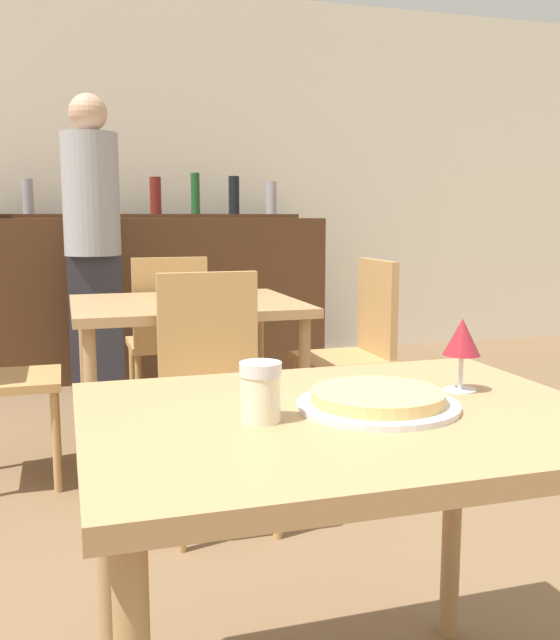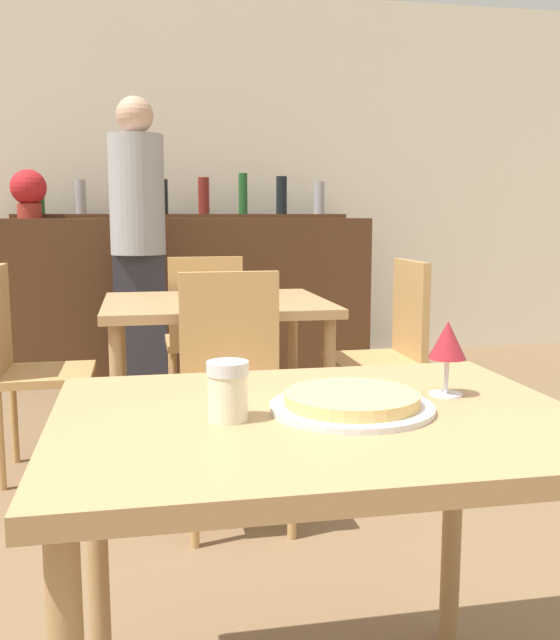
{
  "view_description": "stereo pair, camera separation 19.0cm",
  "coord_description": "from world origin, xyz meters",
  "px_view_note": "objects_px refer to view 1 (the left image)",
  "views": [
    {
      "loc": [
        -0.51,
        -1.25,
        1.13
      ],
      "look_at": [
        0.03,
        0.55,
        0.85
      ],
      "focal_mm": 40.0,
      "sensor_mm": 36.0,
      "label": 1
    },
    {
      "loc": [
        -0.33,
        -1.29,
        1.13
      ],
      "look_at": [
        0.03,
        0.55,
        0.85
      ],
      "focal_mm": 40.0,
      "sensor_mm": 36.0,
      "label": 2
    }
  ],
  "objects_px": {
    "cheese_shaker": "(261,391)",
    "pizza_tray": "(377,400)",
    "person_standing": "(93,234)",
    "chair_far_side_back": "(168,331)",
    "wine_glass": "(462,339)",
    "chair_far_side_right": "(358,342)",
    "chair_far_side_front": "(214,380)"
  },
  "relations": [
    {
      "from": "chair_far_side_back",
      "to": "cheese_shaker",
      "type": "bearing_deg",
      "value": 85.93
    },
    {
      "from": "chair_far_side_front",
      "to": "cheese_shaker",
      "type": "bearing_deg",
      "value": -97.75
    },
    {
      "from": "chair_far_side_front",
      "to": "chair_far_side_right",
      "type": "xyz_separation_m",
      "value": [
        0.82,
        0.59,
        0.0
      ]
    },
    {
      "from": "person_standing",
      "to": "wine_glass",
      "type": "height_order",
      "value": "person_standing"
    },
    {
      "from": "chair_far_side_front",
      "to": "cheese_shaker",
      "type": "distance_m",
      "value": 1.34
    },
    {
      "from": "chair_far_side_right",
      "to": "wine_glass",
      "type": "height_order",
      "value": "chair_far_side_right"
    },
    {
      "from": "chair_far_side_front",
      "to": "chair_far_side_right",
      "type": "distance_m",
      "value": 1.01
    },
    {
      "from": "wine_glass",
      "to": "person_standing",
      "type": "bearing_deg",
      "value": 101.17
    },
    {
      "from": "chair_far_side_right",
      "to": "person_standing",
      "type": "distance_m",
      "value": 1.89
    },
    {
      "from": "pizza_tray",
      "to": "person_standing",
      "type": "distance_m",
      "value": 3.31
    },
    {
      "from": "chair_far_side_back",
      "to": "wine_glass",
      "type": "xyz_separation_m",
      "value": [
        0.3,
        -2.38,
        0.34
      ]
    },
    {
      "from": "chair_far_side_back",
      "to": "wine_glass",
      "type": "relative_size",
      "value": 5.76
    },
    {
      "from": "pizza_tray",
      "to": "person_standing",
      "type": "height_order",
      "value": "person_standing"
    },
    {
      "from": "chair_far_side_front",
      "to": "chair_far_side_back",
      "type": "relative_size",
      "value": 1.0
    },
    {
      "from": "chair_far_side_front",
      "to": "wine_glass",
      "type": "relative_size",
      "value": 5.76
    },
    {
      "from": "chair_far_side_right",
      "to": "wine_glass",
      "type": "relative_size",
      "value": 5.76
    },
    {
      "from": "cheese_shaker",
      "to": "person_standing",
      "type": "xyz_separation_m",
      "value": [
        -0.16,
        3.3,
        0.2
      ]
    },
    {
      "from": "pizza_tray",
      "to": "cheese_shaker",
      "type": "bearing_deg",
      "value": -174.72
    },
    {
      "from": "pizza_tray",
      "to": "person_standing",
      "type": "bearing_deg",
      "value": 96.99
    },
    {
      "from": "chair_far_side_back",
      "to": "wine_glass",
      "type": "bearing_deg",
      "value": 97.18
    },
    {
      "from": "cheese_shaker",
      "to": "chair_far_side_right",
      "type": "bearing_deg",
      "value": 62.0
    },
    {
      "from": "chair_far_side_front",
      "to": "wine_glass",
      "type": "distance_m",
      "value": 1.28
    },
    {
      "from": "cheese_shaker",
      "to": "wine_glass",
      "type": "height_order",
      "value": "wine_glass"
    },
    {
      "from": "cheese_shaker",
      "to": "pizza_tray",
      "type": "bearing_deg",
      "value": 5.28
    },
    {
      "from": "pizza_tray",
      "to": "wine_glass",
      "type": "height_order",
      "value": "wine_glass"
    },
    {
      "from": "chair_far_side_front",
      "to": "person_standing",
      "type": "relative_size",
      "value": 0.5
    },
    {
      "from": "chair_far_side_back",
      "to": "chair_far_side_right",
      "type": "xyz_separation_m",
      "value": [
        0.82,
        -0.59,
        0.0
      ]
    },
    {
      "from": "chair_far_side_front",
      "to": "pizza_tray",
      "type": "height_order",
      "value": "chair_far_side_front"
    },
    {
      "from": "pizza_tray",
      "to": "chair_far_side_front",
      "type": "bearing_deg",
      "value": 93.09
    },
    {
      "from": "chair_far_side_right",
      "to": "pizza_tray",
      "type": "distance_m",
      "value": 2.02
    },
    {
      "from": "chair_far_side_front",
      "to": "chair_far_side_right",
      "type": "bearing_deg",
      "value": 35.53
    },
    {
      "from": "chair_far_side_front",
      "to": "pizza_tray",
      "type": "bearing_deg",
      "value": -86.91
    }
  ]
}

